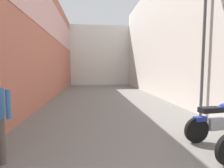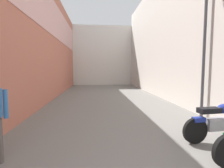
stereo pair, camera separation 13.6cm
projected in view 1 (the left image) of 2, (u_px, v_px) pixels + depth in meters
The scene contains 6 objects.
ground_plane at pixel (113, 110), 7.22m from camera, with size 35.00×35.00×0.00m, color slate.
building_left at pixel (42, 38), 8.50m from camera, with size 0.45×19.00×6.38m.
building_right at pixel (170, 32), 9.26m from camera, with size 0.45×19.00×7.34m.
building_far_end at pixel (100, 56), 19.32m from camera, with size 9.21×2.00×6.31m, color silver.
motorcycle_fourth at pixel (220, 120), 4.12m from camera, with size 1.85×0.58×1.04m.
street_lamp at pixel (201, 38), 5.90m from camera, with size 0.79×0.18×4.71m.
Camera 1 is at (-0.86, 0.45, 1.71)m, focal length 27.73 mm.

